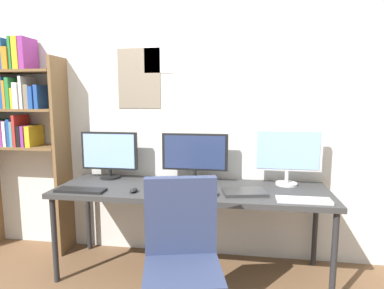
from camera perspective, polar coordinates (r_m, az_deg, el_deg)
The scene contains 13 objects.
wall_back at distance 2.97m, azimuth 1.04°, elevation 5.04°, with size 4.60×0.11×2.60m.
desk at distance 2.67m, azimuth -0.16°, elevation -8.70°, with size 2.20×0.68×0.74m.
bookshelf at distance 3.46m, azimuth -28.73°, elevation 5.01°, with size 0.83×0.28×2.00m.
office_chair at distance 2.07m, azimuth -1.76°, elevation -22.69°, with size 0.53×0.53×0.99m.
monitor_left at distance 3.02m, azimuth -14.36°, elevation -1.54°, with size 0.52×0.18×0.42m.
monitor_center at distance 2.81m, azimuth 0.49°, elevation -1.84°, with size 0.57×0.18×0.42m.
monitor_right at distance 2.80m, azimuth 16.51°, elevation -1.52°, with size 0.55×0.18×0.47m.
keyboard_left at distance 2.70m, azimuth -19.04°, elevation -7.63°, with size 0.39×0.13×0.02m, color black.
keyboard_center at distance 2.43m, azimuth -0.99°, elevation -8.89°, with size 0.36×0.13×0.02m, color black.
keyboard_right at distance 2.45m, azimuth 19.08°, elevation -9.27°, with size 0.38×0.13×0.02m, color silver.
mouse_left_side at distance 2.57m, azimuth -10.24°, elevation -7.94°, with size 0.06×0.10×0.03m, color black.
mouse_right_side at distance 2.46m, azimuth 4.03°, elevation -8.58°, with size 0.06×0.10×0.03m, color #38383D.
laptop_closed at distance 2.53m, azimuth 9.22°, elevation -8.28°, with size 0.32×0.22×0.02m, color #2D2D2D.
Camera 1 is at (0.39, -1.92, 1.47)m, focal length 30.24 mm.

